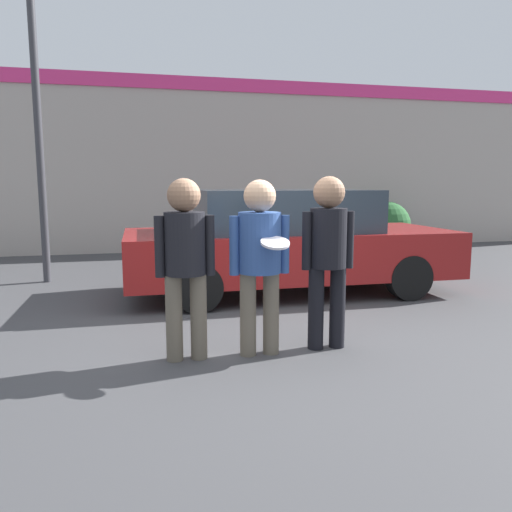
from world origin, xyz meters
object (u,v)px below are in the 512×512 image
object	(u,v)px
parked_car_near	(288,242)
street_lamp	(51,43)
person_middle_with_frisbee	(260,252)
person_right	(328,248)
person_left	(185,254)
shrub	(386,225)

from	to	relation	value
parked_car_near	street_lamp	world-z (taller)	street_lamp
person_middle_with_frisbee	parked_car_near	xyz separation A→B (m)	(1.04, 2.54, -0.22)
person_middle_with_frisbee	street_lamp	distance (m)	5.49
person_right	parked_car_near	distance (m)	2.54
person_middle_with_frisbee	parked_car_near	bearing A→B (deg)	67.68
person_right	person_middle_with_frisbee	bearing A→B (deg)	-177.15
person_left	person_middle_with_frisbee	world-z (taller)	person_left
person_middle_with_frisbee	parked_car_near	world-z (taller)	person_middle_with_frisbee
person_left	shrub	xyz separation A→B (m)	(5.50, 6.69, -0.39)
person_left	parked_car_near	xyz separation A→B (m)	(1.72, 2.51, -0.22)
person_right	shrub	bearing A→B (deg)	58.17
person_middle_with_frisbee	person_left	bearing A→B (deg)	178.20
shrub	parked_car_near	bearing A→B (deg)	-132.14
shrub	street_lamp	bearing A→B (deg)	-160.31
parked_car_near	shrub	bearing A→B (deg)	47.86
person_middle_with_frisbee	shrub	bearing A→B (deg)	54.32
shrub	person_middle_with_frisbee	bearing A→B (deg)	-125.68
parked_car_near	person_right	bearing A→B (deg)	-98.34
person_left	street_lamp	distance (m)	5.23
person_middle_with_frisbee	shrub	size ratio (longest dim) A/B	1.40
person_right	parked_car_near	size ratio (longest dim) A/B	0.35
parked_car_near	street_lamp	bearing A→B (deg)	153.81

